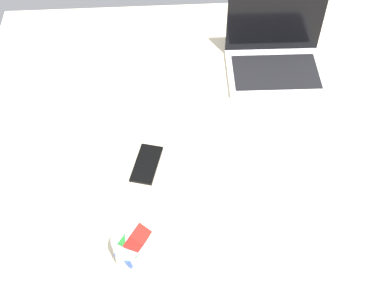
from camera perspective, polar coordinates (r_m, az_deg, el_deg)
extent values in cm
cube|color=beige|center=(160.70, 7.31, -1.30)|extent=(180.00, 140.00, 18.00)
cube|color=silver|center=(173.83, 9.60, 8.33)|extent=(33.51, 23.74, 2.00)
cube|color=black|center=(171.96, 9.72, 8.28)|extent=(29.38, 17.65, 0.40)
cube|color=black|center=(174.71, 9.57, 13.56)|extent=(33.01, 1.75, 21.00)
cylinder|color=silver|center=(126.42, -7.05, -11.96)|extent=(9.00, 9.00, 11.00)
cube|color=orange|center=(128.87, -7.09, -11.79)|extent=(5.33, 5.68, 5.36)
cube|color=blue|center=(125.29, -7.27, -12.39)|extent=(7.63, 7.52, 4.16)
cube|color=#268C33|center=(123.09, -7.30, -11.72)|extent=(7.78, 6.77, 6.32)
cube|color=red|center=(120.82, -6.36, -10.92)|extent=(7.22, 7.39, 7.14)
cube|color=black|center=(146.23, -5.30, -2.32)|extent=(10.24, 15.30, 0.80)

